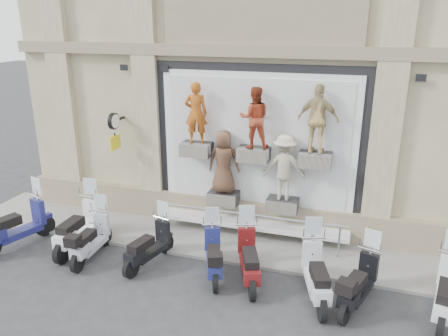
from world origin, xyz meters
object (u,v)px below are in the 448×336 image
at_px(scooter_b, 77,219).
at_px(scooter_e, 213,247).
at_px(scooter_c, 90,231).
at_px(scooter_h, 360,275).
at_px(scooter_a, 15,217).
at_px(scooter_d, 148,238).
at_px(guard_rail, 247,230).
at_px(clock_sign_bracket, 114,126).
at_px(scooter_i, 448,282).
at_px(scooter_f, 249,250).
at_px(scooter_g, 317,265).

bearing_deg(scooter_b, scooter_e, -3.53).
height_order(scooter_c, scooter_h, scooter_h).
relative_size(scooter_a, scooter_d, 1.18).
xyz_separation_m(scooter_a, scooter_b, (1.57, 0.38, -0.01)).
relative_size(guard_rail, scooter_a, 2.44).
xyz_separation_m(clock_sign_bracket, scooter_d, (1.91, -2.02, -2.09)).
height_order(clock_sign_bracket, scooter_i, clock_sign_bracket).
bearing_deg(guard_rail, scooter_f, -73.77).
relative_size(scooter_c, scooter_f, 0.93).
bearing_deg(scooter_d, scooter_h, 11.23).
distance_m(guard_rail, scooter_g, 2.62).
relative_size(scooter_a, scooter_i, 1.06).
bearing_deg(clock_sign_bracket, scooter_h, -18.46).
relative_size(scooter_c, scooter_h, 0.98).
height_order(scooter_d, scooter_g, scooter_g).
bearing_deg(scooter_f, scooter_i, -21.48).
bearing_deg(scooter_d, scooter_c, -161.40).
relative_size(clock_sign_bracket, scooter_e, 0.58).
height_order(scooter_f, scooter_i, scooter_i).
bearing_deg(scooter_d, scooter_b, -171.51).
relative_size(scooter_c, scooter_d, 1.02).
bearing_deg(scooter_b, clock_sign_bracket, 84.58).
bearing_deg(guard_rail, scooter_b, -161.29).
relative_size(scooter_e, scooter_i, 0.90).
xyz_separation_m(clock_sign_bracket, scooter_b, (-0.14, -1.84, -1.96)).
height_order(clock_sign_bracket, scooter_e, clock_sign_bracket).
bearing_deg(scooter_c, scooter_d, 2.06).
xyz_separation_m(guard_rail, scooter_a, (-5.61, -1.75, 0.38)).
xyz_separation_m(guard_rail, scooter_b, (-4.04, -1.37, 0.37)).
height_order(guard_rail, scooter_c, scooter_c).
bearing_deg(scooter_g, scooter_c, 163.23).
bearing_deg(scooter_g, scooter_b, 160.26).
bearing_deg(scooter_c, scooter_f, -0.35).
xyz_separation_m(scooter_c, scooter_i, (7.88, 0.07, 0.07)).
height_order(clock_sign_bracket, scooter_d, clock_sign_bracket).
xyz_separation_m(scooter_e, scooter_i, (4.79, -0.09, 0.08)).
distance_m(guard_rail, scooter_f, 1.61).
bearing_deg(scooter_i, scooter_c, -167.11).
bearing_deg(clock_sign_bracket, scooter_a, -127.58).
height_order(scooter_f, scooter_g, scooter_g).
bearing_deg(guard_rail, clock_sign_bracket, 173.16).
bearing_deg(scooter_g, scooter_i, -13.39).
xyz_separation_m(scooter_h, scooter_i, (1.62, 0.15, 0.05)).
distance_m(clock_sign_bracket, scooter_f, 5.18).
distance_m(scooter_c, scooter_g, 5.41).
xyz_separation_m(clock_sign_bracket, scooter_a, (-1.71, -2.22, -1.96)).
relative_size(scooter_b, scooter_g, 1.06).
height_order(guard_rail, scooter_h, scooter_h).
xyz_separation_m(scooter_a, scooter_i, (10.01, 0.14, -0.04)).
relative_size(guard_rail, scooter_g, 2.60).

